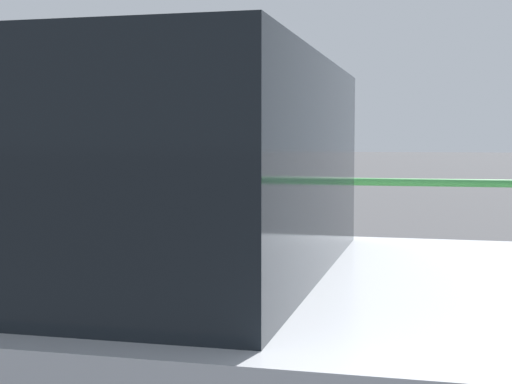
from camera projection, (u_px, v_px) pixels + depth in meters
sidewalk_curb at (310, 360)px, 4.89m from camera, size 36.00×2.68×0.14m
parking_meter at (286, 203)px, 3.96m from camera, size 0.16×0.17×1.47m
pedestrian_at_meter at (213, 211)px, 4.29m from camera, size 0.75×0.50×1.70m
background_railing at (330, 216)px, 5.88m from camera, size 24.06×0.06×1.08m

